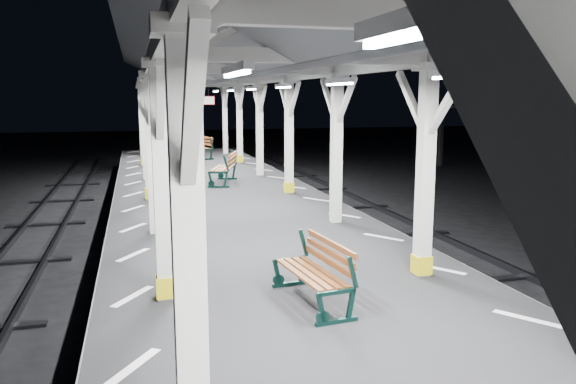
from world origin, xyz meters
name	(u,v)px	position (x,y,z in m)	size (l,w,h in m)	color
platform	(349,381)	(0.00, 0.00, 0.50)	(6.00, 50.00, 1.00)	black
hazard_stripes_left	(133,367)	(-2.45, 0.00, 1.00)	(1.00, 48.00, 0.01)	silver
hazard_stripes_right	(529,319)	(2.45, 0.00, 1.00)	(1.00, 48.00, 0.01)	silver
canopy	(357,26)	(0.00, -0.02, 4.56)	(5.40, 49.00, 4.65)	beige
bench_mid	(318,270)	(0.03, 1.30, 1.46)	(0.78, 1.66, 0.87)	black
bench_far	(226,167)	(0.51, 12.33, 1.54)	(1.22, 1.99, 1.02)	black
bench_extra	(201,147)	(0.59, 20.34, 1.53)	(1.19, 1.96, 1.00)	black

